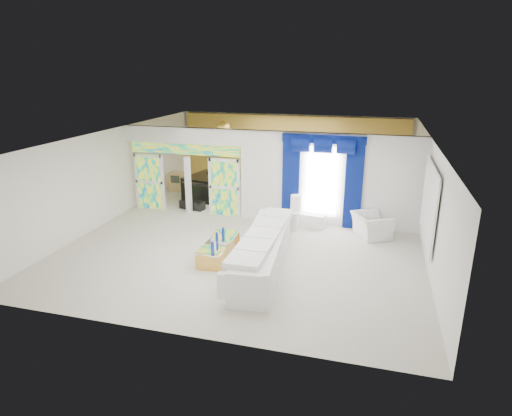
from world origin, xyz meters
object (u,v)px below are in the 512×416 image
(console_table, at_px, (305,219))
(grand_piano, at_px, (208,186))
(armchair, at_px, (371,226))
(white_sofa, at_px, (264,252))
(coffee_table, at_px, (219,249))

(console_table, xyz_separation_m, grand_piano, (-4.23, 2.26, 0.23))
(armchair, bearing_deg, console_table, 50.64)
(armchair, height_order, grand_piano, grand_piano)
(grand_piano, bearing_deg, console_table, -15.46)
(console_table, relative_size, grand_piano, 0.74)
(console_table, bearing_deg, grand_piano, 151.87)
(grand_piano, bearing_deg, armchair, -10.20)
(white_sofa, bearing_deg, armchair, 42.80)
(console_table, relative_size, armchair, 1.19)
(white_sofa, relative_size, grand_piano, 2.52)
(white_sofa, relative_size, console_table, 3.38)
(console_table, distance_m, armchair, 2.14)
(white_sofa, height_order, console_table, white_sofa)
(white_sofa, bearing_deg, console_table, 75.99)
(grand_piano, bearing_deg, coffee_table, -53.19)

